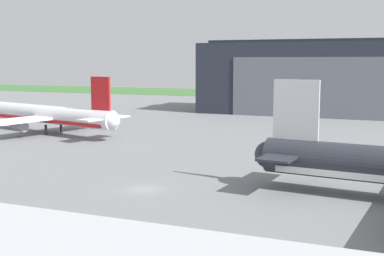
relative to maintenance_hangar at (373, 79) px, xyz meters
name	(u,v)px	position (x,y,z in m)	size (l,w,h in m)	color
ground_plane	(144,189)	(-22.03, -102.35, -10.69)	(440.00, 440.00, 0.00)	slate
grass_field_strip	(329,95)	(-22.03, 82.04, -10.65)	(440.00, 56.00, 0.08)	#3F7137
maintenance_hangar	(373,79)	(0.00, 0.00, 0.00)	(99.81, 29.13, 22.30)	#232833
airliner_far_right	(49,115)	(-63.78, -66.70, -6.65)	(41.62, 33.13, 12.75)	silver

